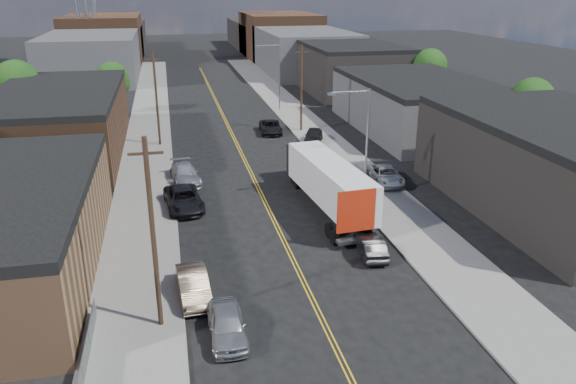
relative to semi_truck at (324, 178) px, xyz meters
name	(u,v)px	position (x,y,z in m)	size (l,w,h in m)	color
ground	(222,113)	(-4.37, 35.75, -2.32)	(260.00, 260.00, 0.00)	black
centerline	(236,141)	(-4.37, 20.75, -2.32)	(0.32, 120.00, 0.01)	gold
sidewalk_left	(148,146)	(-13.87, 20.75, -2.25)	(5.00, 140.00, 0.15)	slate
sidewalk_right	(318,136)	(5.13, 20.75, -2.25)	(5.00, 140.00, 0.15)	slate
warehouse_brown	(59,122)	(-22.37, 19.75, 0.98)	(12.00, 26.00, 6.60)	#4A2F1D
industrial_right_a	(563,165)	(17.61, -4.25, 1.23)	(14.00, 22.00, 7.10)	black
industrial_right_b	(418,104)	(17.63, 21.75, 0.73)	(14.00, 24.00, 6.10)	#3B3B3E
industrial_right_c	(350,68)	(17.63, 47.75, 1.48)	(14.00, 22.00, 7.60)	black
skyline_left_a	(93,56)	(-24.37, 70.75, 1.68)	(16.00, 30.00, 8.00)	#3B3B3E
skyline_right_a	(304,51)	(15.63, 70.75, 1.68)	(16.00, 30.00, 8.00)	#3B3B3E
skyline_left_b	(104,39)	(-24.37, 95.75, 2.68)	(16.00, 26.00, 10.00)	#4A2F1D
skyline_right_b	(279,35)	(15.63, 95.75, 2.68)	(16.00, 26.00, 10.00)	#4A2F1D
skyline_left_c	(112,38)	(-24.37, 115.75, 1.18)	(16.00, 40.00, 7.00)	black
skyline_right_c	(265,35)	(15.63, 115.75, 1.18)	(16.00, 40.00, 7.00)	black
streetlight_near	(362,136)	(3.22, 0.75, 3.01)	(3.39, 0.25, 9.00)	gray
streetlight_far	(276,72)	(3.22, 35.75, 3.01)	(3.39, 0.25, 9.00)	gray
utility_pole_left_near	(153,235)	(-12.57, -14.25, 2.82)	(1.60, 0.26, 10.00)	black
utility_pole_left_far	(156,98)	(-12.57, 20.75, 2.82)	(1.60, 0.26, 10.00)	black
utility_pole_right	(301,88)	(3.83, 23.75, 2.82)	(1.60, 0.26, 10.00)	black
tree_left_mid	(18,85)	(-28.32, 30.75, 3.16)	(5.10, 5.04, 8.37)	black
tree_left_far	(113,80)	(-18.32, 37.75, 2.24)	(4.35, 4.20, 6.97)	black
tree_right_near	(532,102)	(25.68, 11.75, 2.55)	(4.60, 4.48, 7.44)	black
tree_right_far	(430,68)	(25.68, 35.75, 2.86)	(4.85, 4.76, 7.91)	black
semi_truck	(324,178)	(0.00, 0.00, 0.00)	(3.74, 15.77, 4.08)	silver
car_left_a	(227,325)	(-9.37, -15.96, -1.57)	(1.77, 4.39, 1.50)	#A3A6A8
car_left_b	(193,286)	(-10.77, -11.78, -1.56)	(1.60, 4.60, 1.52)	#826A55
car_left_c	(184,199)	(-10.77, 1.75, -1.52)	(2.65, 5.75, 1.60)	black
car_left_d	(185,174)	(-10.42, 7.99, -1.53)	(2.21, 5.44, 1.58)	#ACADB1
car_right_oncoming	(371,246)	(0.63, -8.92, -1.65)	(1.41, 4.05, 1.33)	black
car_right_lot_a	(386,175)	(6.63, 3.75, -1.46)	(2.35, 5.09, 1.41)	#B3B6B9
car_right_lot_c	(313,136)	(3.83, 17.91, -1.39)	(1.85, 4.59, 1.56)	black
car_ahead_truck	(271,127)	(0.13, 23.57, -1.59)	(2.42, 5.24, 1.46)	black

